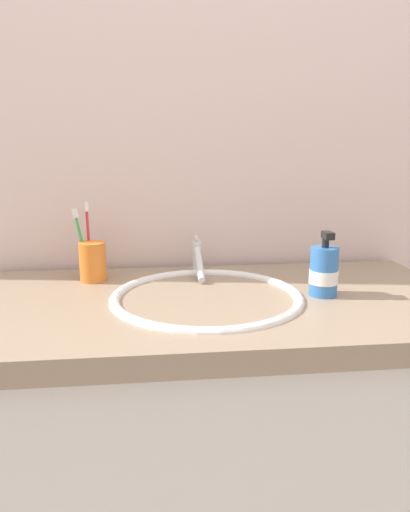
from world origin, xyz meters
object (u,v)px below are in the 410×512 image
faucet (198,259)px  toothbrush_red (88,235)px  toothbrush_green (81,239)px  soap_dispenser (324,272)px  toothbrush_cup (93,262)px

faucet → toothbrush_red: 0.29m
toothbrush_green → soap_dispenser: (0.57, -0.20, -0.05)m
toothbrush_cup → toothbrush_green: (-0.03, 0.02, 0.06)m
faucet → toothbrush_red: (-0.28, -0.00, 0.07)m
toothbrush_cup → toothbrush_green: 0.06m
toothbrush_green → soap_dispenser: size_ratio=1.18×
faucet → toothbrush_green: toothbrush_green is taller
faucet → toothbrush_cup: size_ratio=1.70×
toothbrush_red → soap_dispenser: 0.59m
faucet → toothbrush_red: size_ratio=0.88×
toothbrush_green → toothbrush_red: (0.02, 0.01, 0.01)m
faucet → soap_dispenser: size_ratio=1.12×
faucet → soap_dispenser: (0.27, -0.21, 0.01)m
toothbrush_green → soap_dispenser: toothbrush_green is taller
toothbrush_cup → toothbrush_green: bearing=151.6°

